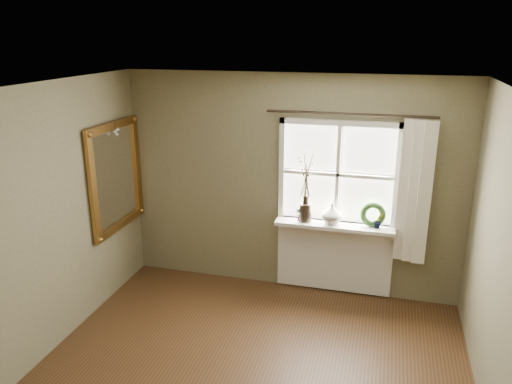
{
  "coord_description": "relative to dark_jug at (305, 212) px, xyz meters",
  "views": [
    {
      "loc": [
        1.06,
        -3.27,
        3.03
      ],
      "look_at": [
        -0.23,
        1.55,
        1.42
      ],
      "focal_mm": 35.0,
      "sensor_mm": 36.0,
      "label": 1
    }
  ],
  "objects": [
    {
      "name": "gilt_mirror",
      "position": [
        -2.17,
        -0.42,
        0.39
      ],
      "size": [
        0.1,
        1.08,
        1.28
      ],
      "color": "white",
      "rests_on": "wall_left"
    },
    {
      "name": "potted_plant_right",
      "position": [
        0.83,
        0.0,
        -0.02
      ],
      "size": [
        0.12,
        0.11,
        0.18
      ],
      "primitive_type": "imported",
      "rotation": [
        0.0,
        0.0,
        0.43
      ],
      "color": "#27441E",
      "rests_on": "window_sill"
    },
    {
      "name": "wall_left",
      "position": [
        -2.26,
        -2.12,
        0.27
      ],
      "size": [
        0.1,
        4.5,
        2.6
      ],
      "primitive_type": "cube",
      "color": "brown",
      "rests_on": "ground"
    },
    {
      "name": "cream_vase",
      "position": [
        0.31,
        0.0,
        0.01
      ],
      "size": [
        0.26,
        0.26,
        0.24
      ],
      "primitive_type": "imported",
      "rotation": [
        0.0,
        0.0,
        -0.15
      ],
      "color": "beige",
      "rests_on": "window_sill"
    },
    {
      "name": "curtain",
      "position": [
        1.18,
        0.01,
        0.34
      ],
      "size": [
        0.36,
        0.12,
        1.59
      ],
      "primitive_type": "cube",
      "color": "beige",
      "rests_on": "wall_back"
    },
    {
      "name": "window_sill",
      "position": [
        0.34,
        0.0,
        -0.13
      ],
      "size": [
        1.36,
        0.26,
        0.04
      ],
      "primitive_type": "cube",
      "color": "silver",
      "rests_on": "wall_back"
    },
    {
      "name": "potted_plant_left",
      "position": [
        -0.07,
        0.0,
        -0.03
      ],
      "size": [
        0.09,
        0.07,
        0.15
      ],
      "primitive_type": "imported",
      "rotation": [
        0.0,
        0.0,
        0.15
      ],
      "color": "#27441E",
      "rests_on": "window_sill"
    },
    {
      "name": "ceiling",
      "position": [
        -0.21,
        -2.12,
        1.57
      ],
      "size": [
        4.5,
        4.5,
        0.0
      ],
      "primitive_type": "plane",
      "color": "silver",
      "rests_on": "ground"
    },
    {
      "name": "curtain_rod",
      "position": [
        0.44,
        0.05,
        1.15
      ],
      "size": [
        1.84,
        0.03,
        0.03
      ],
      "primitive_type": "cylinder",
      "rotation": [
        0.0,
        1.57,
        0.0
      ],
      "color": "black",
      "rests_on": "wall_back"
    },
    {
      "name": "window_frame",
      "position": [
        0.34,
        0.11,
        0.45
      ],
      "size": [
        1.36,
        0.06,
        1.24
      ],
      "color": "silver",
      "rests_on": "wall_back"
    },
    {
      "name": "window_apron",
      "position": [
        0.34,
        0.11,
        -0.57
      ],
      "size": [
        1.36,
        0.04,
        0.88
      ],
      "primitive_type": "cube",
      "color": "silver",
      "rests_on": "ground"
    },
    {
      "name": "wall_back",
      "position": [
        -0.21,
        0.18,
        0.27
      ],
      "size": [
        4.0,
        0.1,
        2.6
      ],
      "primitive_type": "cube",
      "color": "brown",
      "rests_on": "ground"
    },
    {
      "name": "wreath",
      "position": [
        0.76,
        0.04,
        0.0
      ],
      "size": [
        0.3,
        0.16,
        0.29
      ],
      "primitive_type": "torus",
      "rotation": [
        1.36,
        0.0,
        0.12
      ],
      "color": "#27441E",
      "rests_on": "window_sill"
    },
    {
      "name": "dark_jug",
      "position": [
        0.0,
        0.0,
        0.0
      ],
      "size": [
        0.19,
        0.19,
        0.21
      ],
      "primitive_type": "cylinder",
      "rotation": [
        0.0,
        0.0,
        -0.39
      ],
      "color": "black",
      "rests_on": "window_sill"
    }
  ]
}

